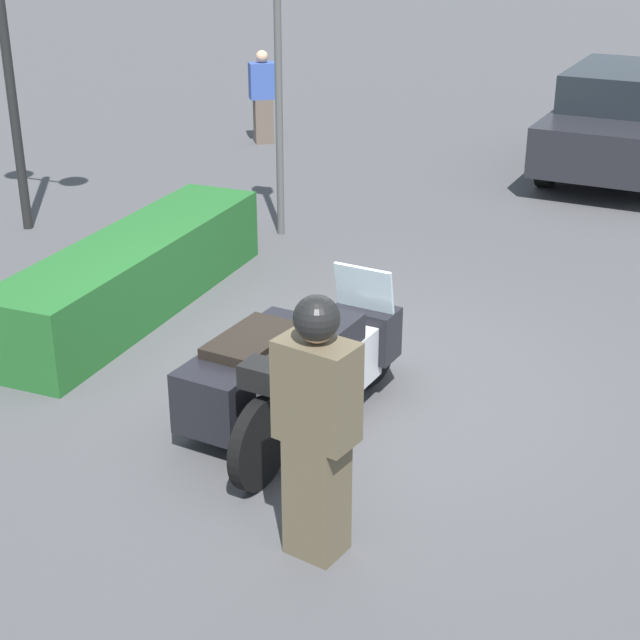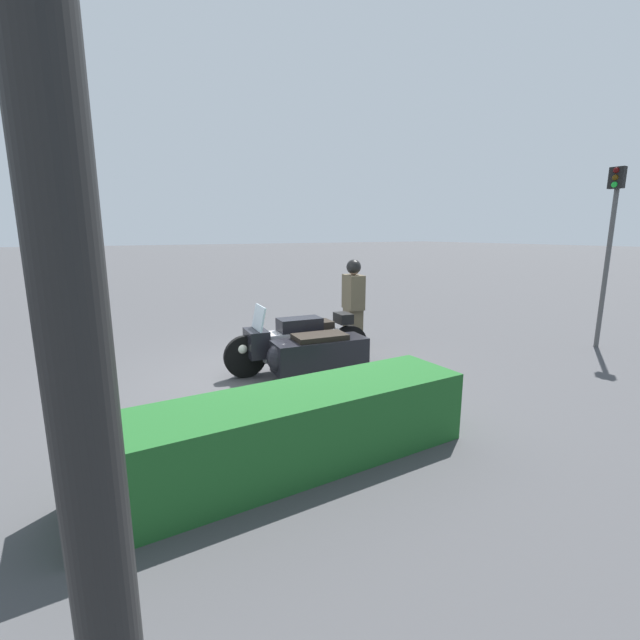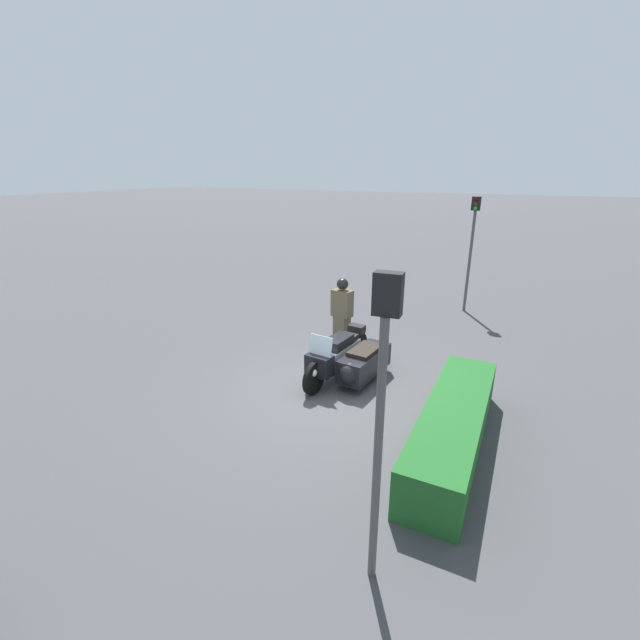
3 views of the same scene
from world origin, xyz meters
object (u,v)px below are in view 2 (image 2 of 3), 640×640
object	(u,v)px
hedge_bush_curbside	(289,431)
traffic_light_far	(610,233)
police_motorcycle	(304,348)
officer_rider	(353,303)

from	to	relation	value
hedge_bush_curbside	traffic_light_far	size ratio (longest dim) A/B	1.10
hedge_bush_curbside	police_motorcycle	bearing A→B (deg)	-121.50
hedge_bush_curbside	traffic_light_far	distance (m)	7.86
hedge_bush_curbside	traffic_light_far	bearing A→B (deg)	-172.91
hedge_bush_curbside	traffic_light_far	xyz separation A→B (m)	(-7.55, -0.94, 1.94)
officer_rider	hedge_bush_curbside	distance (m)	4.53
traffic_light_far	officer_rider	bearing A→B (deg)	-30.09
officer_rider	police_motorcycle	bearing A→B (deg)	40.96
hedge_bush_curbside	traffic_light_far	world-z (taller)	traffic_light_far
police_motorcycle	traffic_light_far	bearing A→B (deg)	172.87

